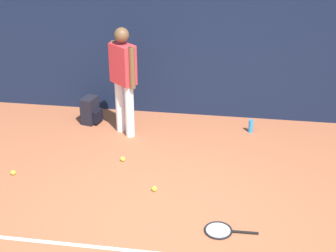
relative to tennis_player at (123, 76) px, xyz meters
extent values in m
plane|color=#9E5638|center=(0.93, -2.08, -0.97)|extent=(12.00, 12.00, 0.00)
cube|color=#141E38|center=(0.93, 0.92, 0.30)|extent=(10.00, 0.10, 2.53)
cylinder|color=white|center=(0.09, -0.08, -0.54)|extent=(0.14, 0.14, 0.85)
cylinder|color=white|center=(-0.09, 0.08, -0.54)|extent=(0.14, 0.14, 0.85)
cube|color=red|center=(0.00, 0.00, 0.18)|extent=(0.45, 0.42, 0.60)
sphere|color=brown|center=(0.00, 0.00, 0.62)|extent=(0.22, 0.22, 0.22)
cylinder|color=brown|center=(0.17, -0.14, 0.17)|extent=(0.09, 0.09, 0.62)
cylinder|color=brown|center=(-0.17, 0.14, 0.17)|extent=(0.09, 0.09, 0.62)
cylinder|color=black|center=(1.90, -2.25, -0.95)|extent=(0.30, 0.04, 0.03)
torus|color=black|center=(1.60, -2.25, -0.95)|extent=(0.33, 0.33, 0.02)
cylinder|color=#B2B2B2|center=(1.60, -2.25, -0.95)|extent=(0.28, 0.28, 0.00)
cube|color=black|center=(-0.67, 0.30, -0.75)|extent=(0.26, 0.34, 0.44)
cube|color=black|center=(-0.53, 0.27, -0.83)|extent=(0.12, 0.23, 0.20)
sphere|color=#CCE033|center=(0.16, -0.87, -0.93)|extent=(0.07, 0.07, 0.07)
sphere|color=#CCE033|center=(0.74, -1.56, -0.93)|extent=(0.07, 0.07, 0.07)
sphere|color=#CCE033|center=(-1.22, -1.46, -0.93)|extent=(0.07, 0.07, 0.07)
cylinder|color=#268CD8|center=(1.96, 0.33, -0.86)|extent=(0.07, 0.07, 0.21)
camera|label=1|loc=(1.70, -6.72, 2.52)|focal=52.00mm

